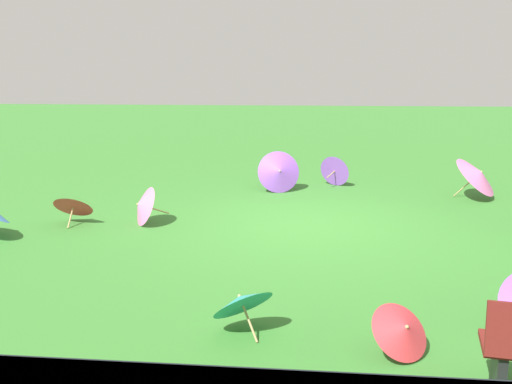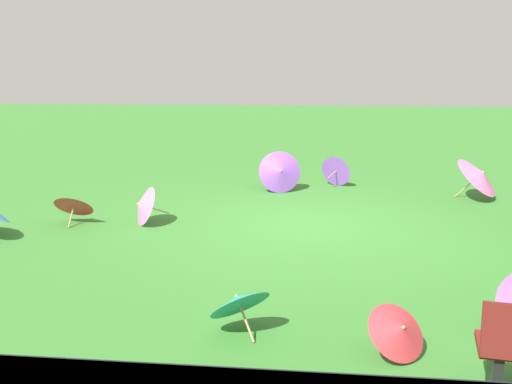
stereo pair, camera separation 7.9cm
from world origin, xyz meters
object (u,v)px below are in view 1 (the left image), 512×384
at_px(parasol_red_0, 74,204).
at_px(parasol_teal_2, 241,301).
at_px(parasol_pink_1, 142,205).
at_px(parasol_purple_1, 336,170).
at_px(parasol_pink_0, 478,175).
at_px(parasol_red_2, 403,330).
at_px(parasol_purple_2, 279,172).

bearing_deg(parasol_red_0, parasol_teal_2, 128.58).
distance_m(parasol_red_0, parasol_pink_1, 1.12).
bearing_deg(parasol_teal_2, parasol_purple_1, -101.63).
height_order(parasol_pink_0, parasol_red_0, parasol_pink_0).
relative_size(parasol_purple_1, parasol_teal_2, 0.81).
relative_size(parasol_pink_0, parasol_teal_2, 1.43).
bearing_deg(parasol_red_2, parasol_purple_1, -88.99).
relative_size(parasol_teal_2, parasol_pink_1, 1.12).
bearing_deg(parasol_purple_1, parasol_red_0, 34.88).
bearing_deg(parasol_red_2, parasol_pink_1, -50.74).
relative_size(parasol_pink_0, parasol_purple_1, 1.77).
bearing_deg(parasol_pink_0, parasol_purple_1, -21.86).
distance_m(parasol_teal_2, parasol_purple_2, 6.24).
bearing_deg(parasol_red_2, parasol_red_0, -42.76).
relative_size(parasol_purple_2, parasol_pink_1, 1.19).
bearing_deg(parasol_pink_1, parasol_red_2, 129.26).
bearing_deg(parasol_teal_2, parasol_pink_0, -124.37).
height_order(parasol_purple_1, parasol_purple_2, parasol_purple_2).
height_order(parasol_red_2, parasol_pink_1, parasol_pink_1).
distance_m(parasol_red_2, parasol_teal_2, 1.61).
distance_m(parasol_red_2, parasol_pink_1, 5.48).
xyz_separation_m(parasol_pink_0, parasol_purple_2, (3.75, -0.37, -0.06)).
bearing_deg(parasol_pink_0, parasol_red_2, 68.67).
bearing_deg(parasol_red_2, parasol_purple_2, -79.05).
height_order(parasol_red_0, parasol_purple_1, parasol_purple_1).
height_order(parasol_red_0, parasol_purple_2, parasol_purple_2).
height_order(parasol_pink_0, parasol_purple_2, parasol_pink_0).
distance_m(parasol_purple_1, parasol_pink_1, 4.56).
height_order(parasol_purple_1, parasol_pink_1, parasol_pink_1).
relative_size(parasol_red_0, parasol_purple_1, 1.00).
xyz_separation_m(parasol_purple_1, parasol_teal_2, (1.42, 6.91, 0.02)).
distance_m(parasol_pink_0, parasol_red_2, 6.77).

